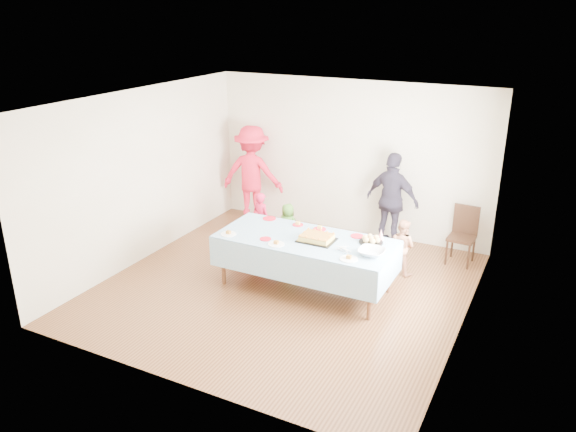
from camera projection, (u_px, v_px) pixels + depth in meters
name	position (u px, v px, depth m)	size (l,w,h in m)	color
ground	(285.00, 287.00, 8.18)	(5.00, 5.00, 0.00)	#4D2B16
room_walls	(289.00, 170.00, 7.54)	(5.04, 5.04, 2.72)	beige
party_table	(305.00, 242.00, 7.90)	(2.50, 1.10, 0.78)	#54311D
birthday_cake	(317.00, 238.00, 7.79)	(0.50, 0.38, 0.09)	black
rolls_tray	(371.00, 240.00, 7.72)	(0.33, 0.33, 0.10)	black
punch_bowl	(372.00, 252.00, 7.34)	(0.35, 0.35, 0.09)	silver
party_hat	(381.00, 234.00, 7.82)	(0.09, 0.09, 0.15)	silver
fork_pile	(343.00, 249.00, 7.46)	(0.24, 0.18, 0.07)	white
plate_red_far_a	(269.00, 218.00, 8.60)	(0.20, 0.20, 0.01)	red
plate_red_far_b	(298.00, 225.00, 8.35)	(0.16, 0.16, 0.01)	red
plate_red_far_c	(320.00, 229.00, 8.19)	(0.19, 0.19, 0.01)	red
plate_red_far_d	(357.00, 236.00, 7.95)	(0.19, 0.19, 0.01)	red
plate_red_near	(265.00, 239.00, 7.85)	(0.16, 0.16, 0.01)	red
plate_white_left	(228.00, 234.00, 8.02)	(0.23, 0.23, 0.01)	white
plate_white_mid	(276.00, 244.00, 7.68)	(0.23, 0.23, 0.01)	white
plate_white_right	(349.00, 259.00, 7.23)	(0.24, 0.24, 0.01)	white
dining_chair	(463.00, 231.00, 8.83)	(0.42, 0.42, 0.92)	black
toddler_left	(261.00, 219.00, 9.49)	(0.34, 0.22, 0.93)	#DC1B47
toddler_mid	(288.00, 226.00, 9.41)	(0.38, 0.24, 0.77)	#447A28
toddler_right	(402.00, 247.00, 8.47)	(0.42, 0.33, 0.87)	tan
adult_left	(252.00, 174.00, 10.47)	(1.16, 0.67, 1.80)	red
adult_right	(392.00, 200.00, 9.32)	(0.95, 0.39, 1.62)	#322C3C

